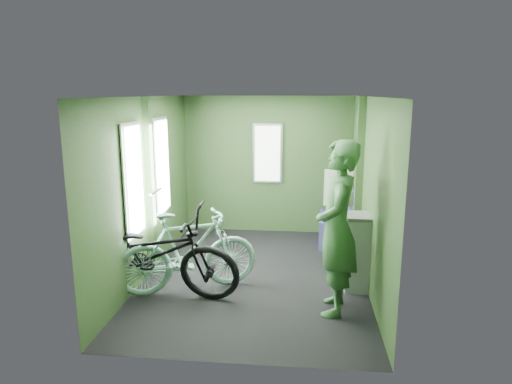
# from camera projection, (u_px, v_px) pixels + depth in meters

# --- Properties ---
(room) EXTENTS (4.00, 4.02, 2.31)m
(room) POSITION_uv_depth(u_px,v_px,m) (253.00, 167.00, 5.72)
(room) COLOR black
(room) RESTS_ON ground
(bicycle_black) EXTENTS (2.16, 1.15, 1.21)m
(bicycle_black) POSITION_uv_depth(u_px,v_px,m) (154.00, 297.00, 5.36)
(bicycle_black) COLOR black
(bicycle_black) RESTS_ON ground
(bicycle_mint) EXTENTS (1.76, 1.19, 1.05)m
(bicycle_mint) POSITION_uv_depth(u_px,v_px,m) (189.00, 291.00, 5.50)
(bicycle_mint) COLOR #7EB9A3
(bicycle_mint) RESTS_ON ground
(passenger) EXTENTS (0.50, 0.73, 1.88)m
(passenger) POSITION_uv_depth(u_px,v_px,m) (337.00, 228.00, 4.82)
(passenger) COLOR #345F34
(passenger) RESTS_ON ground
(waste_box) EXTENTS (0.27, 0.38, 0.93)m
(waste_box) POSITION_uv_depth(u_px,v_px,m) (357.00, 252.00, 5.50)
(waste_box) COLOR gray
(waste_box) RESTS_ON ground
(bench_seat) EXTENTS (0.54, 0.91, 0.94)m
(bench_seat) POSITION_uv_depth(u_px,v_px,m) (337.00, 226.00, 7.22)
(bench_seat) COLOR navy
(bench_seat) RESTS_ON ground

